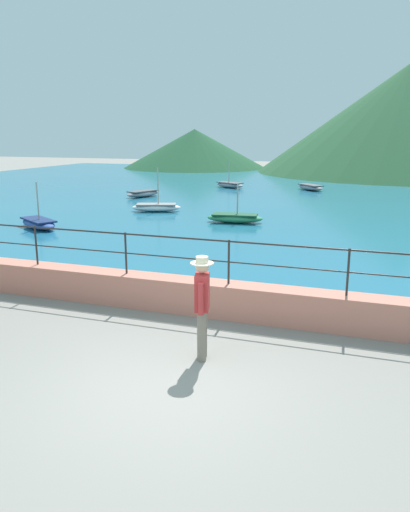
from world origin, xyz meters
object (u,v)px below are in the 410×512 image
object	(u,v)px
boat_6	(235,218)
boat_3	(156,207)
person_walking	(202,303)
boat_0	(143,193)
boat_2	(230,185)
boat_1	(311,187)
boat_7	(38,223)

from	to	relation	value
boat_6	boat_3	bearing A→B (deg)	158.56
person_walking	boat_3	size ratio (longest dim) A/B	0.71
boat_0	boat_2	size ratio (longest dim) A/B	1.01
boat_1	boat_7	distance (m)	18.80
boat_0	boat_2	world-z (taller)	boat_2
boat_6	boat_2	bearing A→B (deg)	107.14
boat_1	boat_7	size ratio (longest dim) A/B	0.95
boat_0	boat_7	size ratio (longest dim) A/B	1.01
person_walking	boat_1	xyz separation A→B (m)	(-1.51, 25.50, -0.72)
boat_1	boat_3	xyz separation A→B (m)	(-5.71, -11.49, 0.01)
boat_3	boat_6	distance (m)	4.65
boat_3	boat_7	world-z (taller)	boat_3
person_walking	boat_7	size ratio (longest dim) A/B	0.72
person_walking	boat_3	world-z (taller)	boat_3
boat_2	boat_6	bearing A→B (deg)	-72.86
person_walking	boat_0	world-z (taller)	person_walking
boat_2	boat_6	size ratio (longest dim) A/B	1.02
person_walking	boat_2	distance (m)	26.18
person_walking	boat_0	size ratio (longest dim) A/B	0.71
boat_0	boat_6	xyz separation A→B (m)	(7.37, -6.51, 0.00)
boat_0	boat_3	bearing A→B (deg)	-57.65
boat_0	boat_1	bearing A→B (deg)	37.33
boat_1	boat_6	xyz separation A→B (m)	(-1.39, -13.19, 0.00)
person_walking	boat_7	xyz separation A→B (m)	(-9.78, 8.62, -0.72)
boat_3	boat_7	distance (m)	5.96
person_walking	boat_6	bearing A→B (deg)	103.25
person_walking	boat_3	xyz separation A→B (m)	(-7.23, 14.01, -0.72)
boat_0	boat_3	size ratio (longest dim) A/B	1.00
person_walking	boat_2	size ratio (longest dim) A/B	0.71
person_walking	boat_2	world-z (taller)	boat_2
person_walking	boat_6	world-z (taller)	person_walking
person_walking	boat_1	world-z (taller)	person_walking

